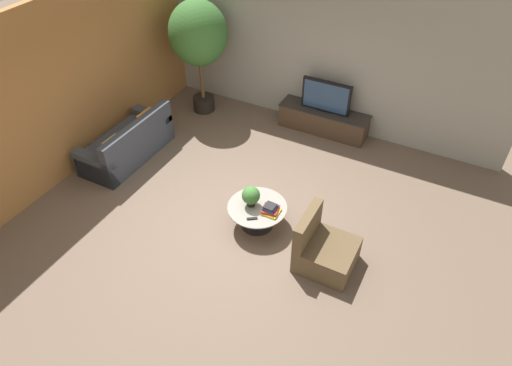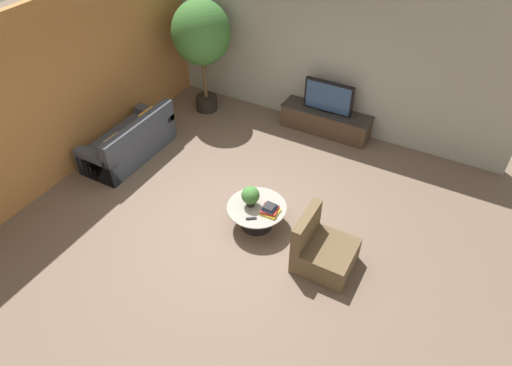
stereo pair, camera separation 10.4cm
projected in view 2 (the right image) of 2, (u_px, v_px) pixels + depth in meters
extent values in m
plane|color=brown|center=(238.00, 214.00, 7.49)|extent=(24.00, 24.00, 0.00)
cube|color=#A39E93|center=(323.00, 53.00, 8.68)|extent=(7.40, 0.12, 3.00)
cube|color=#B2753D|center=(79.00, 81.00, 7.84)|extent=(0.12, 7.40, 3.00)
cube|color=#473323|center=(326.00, 121.00, 9.17)|extent=(1.77, 0.48, 0.48)
cube|color=#2D2823|center=(327.00, 111.00, 9.02)|extent=(1.81, 0.50, 0.02)
cube|color=black|center=(329.00, 97.00, 8.81)|extent=(0.98, 0.08, 0.63)
cube|color=navy|center=(328.00, 98.00, 8.78)|extent=(0.90, 0.00, 0.57)
cube|color=black|center=(327.00, 110.00, 9.00)|extent=(0.29, 0.13, 0.02)
cylinder|color=black|center=(257.00, 224.00, 7.30)|extent=(0.51, 0.51, 0.02)
cylinder|color=black|center=(257.00, 216.00, 7.19)|extent=(0.10, 0.10, 0.38)
cylinder|color=gray|center=(257.00, 207.00, 7.06)|extent=(0.93, 0.93, 0.02)
cube|color=#3D424C|center=(129.00, 146.00, 8.59)|extent=(0.84, 1.82, 0.42)
cube|color=#3D424C|center=(139.00, 132.00, 8.19)|extent=(0.16, 1.82, 0.42)
cube|color=#3D424C|center=(155.00, 122.00, 9.09)|extent=(0.84, 0.20, 0.54)
cube|color=#3D424C|center=(97.00, 166.00, 8.01)|extent=(0.84, 0.20, 0.54)
cube|color=orange|center=(149.00, 119.00, 8.58)|extent=(0.12, 0.39, 0.35)
cube|color=orange|center=(138.00, 129.00, 8.40)|extent=(0.16, 0.31, 0.30)
cube|color=olive|center=(127.00, 137.00, 8.19)|extent=(0.15, 0.32, 0.30)
cube|color=tan|center=(115.00, 145.00, 7.98)|extent=(0.16, 0.35, 0.33)
cube|color=brown|center=(325.00, 256.00, 6.56)|extent=(0.80, 0.76, 0.40)
cube|color=brown|center=(306.00, 227.00, 6.40)|extent=(0.14, 0.76, 0.46)
cylinder|color=black|center=(207.00, 103.00, 9.89)|extent=(0.46, 0.46, 0.31)
cylinder|color=brown|center=(205.00, 80.00, 9.54)|extent=(0.08, 0.08, 0.76)
ellipsoid|color=#3D7533|center=(201.00, 33.00, 8.87)|extent=(1.16, 1.16, 1.28)
cylinder|color=black|center=(251.00, 203.00, 7.06)|extent=(0.12, 0.12, 0.08)
sphere|color=#3D7533|center=(250.00, 195.00, 6.96)|extent=(0.28, 0.28, 0.28)
cube|color=gold|center=(270.00, 212.00, 6.94)|extent=(0.25, 0.25, 0.03)
cube|color=#A32823|center=(270.00, 209.00, 6.94)|extent=(0.28, 0.28, 0.04)
cube|color=#2D4C84|center=(270.00, 208.00, 6.92)|extent=(0.19, 0.21, 0.03)
cube|color=#232326|center=(269.00, 206.00, 6.88)|extent=(0.17, 0.18, 0.04)
cube|color=black|center=(251.00, 218.00, 6.84)|extent=(0.15, 0.13, 0.02)
cube|color=gray|center=(257.00, 195.00, 7.25)|extent=(0.09, 0.16, 0.02)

